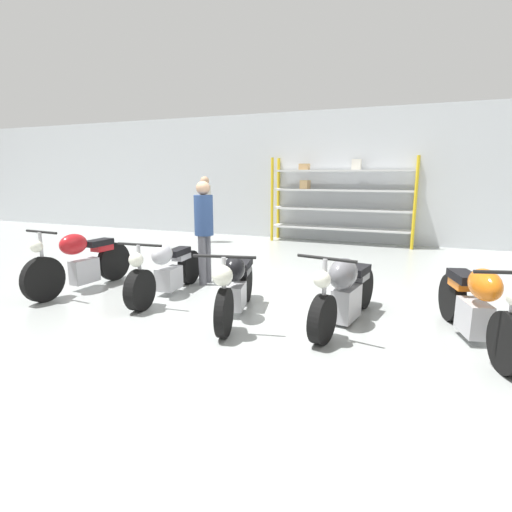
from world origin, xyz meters
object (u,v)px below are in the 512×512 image
object	(u,v)px
motorcycle_black	(236,284)
motorcycle_orange	(478,305)
shelving_rack	(339,198)
motorcycle_grey	(345,291)
person_browsing	(204,224)
person_near_rack	(205,203)
motorcycle_silver	(167,271)
motorcycle_red	(81,261)

from	to	relation	value
motorcycle_black	motorcycle_orange	distance (m)	2.85
shelving_rack	motorcycle_grey	distance (m)	6.27
motorcycle_grey	person_browsing	size ratio (longest dim) A/B	1.14
shelving_rack	motorcycle_grey	bearing A→B (deg)	-78.95
motorcycle_black	motorcycle_grey	size ratio (longest dim) A/B	0.96
person_near_rack	motorcycle_silver	bearing A→B (deg)	54.76
shelving_rack	person_browsing	distance (m)	5.26
person_browsing	motorcycle_orange	bearing A→B (deg)	164.47
motorcycle_orange	motorcycle_silver	bearing A→B (deg)	-109.14
motorcycle_orange	person_browsing	world-z (taller)	person_browsing
shelving_rack	motorcycle_orange	size ratio (longest dim) A/B	1.93
motorcycle_black	person_near_rack	distance (m)	6.18
shelving_rack	motorcycle_orange	world-z (taller)	shelving_rack
person_browsing	motorcycle_grey	bearing A→B (deg)	157.66
motorcycle_red	person_browsing	size ratio (longest dim) A/B	1.18
motorcycle_red	motorcycle_orange	world-z (taller)	motorcycle_red
motorcycle_black	person_browsing	xyz separation A→B (m)	(-1.19, 1.33, 0.59)
motorcycle_black	person_browsing	distance (m)	1.88
motorcycle_orange	person_browsing	distance (m)	4.22
shelving_rack	motorcycle_black	xyz separation A→B (m)	(-0.18, -6.41, -0.78)
motorcycle_black	person_near_rack	size ratio (longest dim) A/B	1.06
motorcycle_black	person_near_rack	xyz separation A→B (m)	(-3.29, 5.19, 0.62)
motorcycle_black	motorcycle_orange	bearing A→B (deg)	82.64
motorcycle_black	person_near_rack	world-z (taller)	person_near_rack
motorcycle_silver	motorcycle_orange	world-z (taller)	motorcycle_orange
motorcycle_red	motorcycle_orange	distance (m)	5.73
person_browsing	person_near_rack	xyz separation A→B (m)	(-2.10, 3.86, 0.04)
motorcycle_red	motorcycle_black	xyz separation A→B (m)	(2.88, -0.25, -0.02)
motorcycle_grey	motorcycle_orange	world-z (taller)	motorcycle_orange
motorcycle_silver	motorcycle_black	bearing A→B (deg)	66.20
motorcycle_silver	motorcycle_grey	size ratio (longest dim) A/B	1.03
motorcycle_grey	motorcycle_orange	size ratio (longest dim) A/B	1.00
shelving_rack	person_near_rack	xyz separation A→B (m)	(-3.47, -1.21, -0.16)
motorcycle_silver	person_near_rack	distance (m)	5.09
motorcycle_grey	motorcycle_silver	bearing A→B (deg)	-83.54
shelving_rack	motorcycle_red	xyz separation A→B (m)	(-3.07, -6.16, -0.76)
motorcycle_silver	motorcycle_black	world-z (taller)	motorcycle_black
person_browsing	person_near_rack	bearing A→B (deg)	-62.07
motorcycle_grey	motorcycle_orange	distance (m)	1.47
motorcycle_orange	person_browsing	xyz separation A→B (m)	(-4.03, 1.08, 0.60)
motorcycle_silver	motorcycle_black	size ratio (longest dim) A/B	1.08
person_browsing	motorcycle_red	bearing A→B (deg)	32.03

